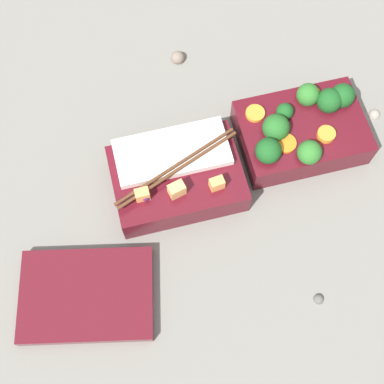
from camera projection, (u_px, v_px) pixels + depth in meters
ground_plane at (240, 153)px, 0.84m from camera, size 3.00×3.00×0.00m
bento_tray_vegetable at (302, 131)px, 0.82m from camera, size 0.19×0.13×0.08m
bento_tray_rice at (177, 176)px, 0.80m from camera, size 0.20×0.13×0.07m
bento_lid at (87, 295)px, 0.75m from camera, size 0.21×0.17×0.02m
pebble_0 at (319, 299)px, 0.75m from camera, size 0.01×0.01×0.01m
pebble_1 at (178, 58)px, 0.90m from camera, size 0.02×0.02×0.02m
pebble_2 at (375, 113)px, 0.86m from camera, size 0.02×0.02×0.02m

